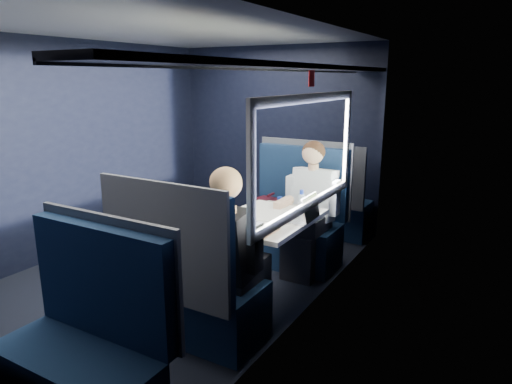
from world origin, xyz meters
The scene contains 13 objects.
ground centered at (0.00, 0.00, -0.01)m, with size 2.80×4.20×0.01m, color black.
room_shell centered at (0.02, 0.00, 1.48)m, with size 3.00×4.40×2.40m.
table centered at (1.03, 0.00, 0.66)m, with size 0.62×1.00×0.74m.
seat_bay_near centered at (0.84, 0.87, 0.42)m, with size 1.04×0.62×1.26m.
seat_bay_far centered at (0.85, -0.87, 0.41)m, with size 1.04×0.62×1.26m.
seat_row_front centered at (0.85, 1.80, 0.41)m, with size 1.04×0.51×1.16m.
seat_row_back centered at (0.85, -1.80, 0.41)m, with size 1.04×0.51×1.16m.
man centered at (1.10, 0.70, 0.72)m, with size 0.53×0.56×1.32m.
woman centered at (1.10, -0.71, 0.73)m, with size 0.53×0.56×1.32m.
papers centered at (0.91, 0.03, 0.74)m, with size 0.55×0.80×0.01m, color white.
laptop centered at (1.32, 0.07, 0.80)m, with size 0.24×0.31×0.23m.
bottle_small centered at (1.21, 0.25, 0.84)m, with size 0.06×0.06×0.22m.
cup centered at (1.22, 0.34, 0.78)m, with size 0.06×0.06×0.08m, color white.
Camera 1 is at (2.78, -3.26, 1.90)m, focal length 32.00 mm.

